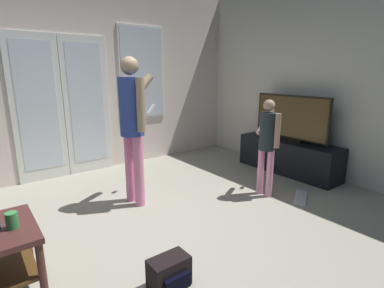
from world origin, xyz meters
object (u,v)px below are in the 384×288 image
object	(u,v)px
backpack	(170,273)
loose_keyboard	(301,197)
tv_stand	(288,157)
flat_screen_tv	(291,118)
person_adult	(133,119)
person_child	(268,139)
cup_near_edge	(12,221)

from	to	relation	value
backpack	loose_keyboard	world-z (taller)	backpack
tv_stand	flat_screen_tv	size ratio (longest dim) A/B	1.30
person_adult	person_child	bearing A→B (deg)	-29.14
person_child	cup_near_edge	size ratio (longest dim) A/B	10.31
tv_stand	cup_near_edge	world-z (taller)	cup_near_edge
flat_screen_tv	loose_keyboard	bearing A→B (deg)	-135.05
tv_stand	loose_keyboard	distance (m)	1.00
flat_screen_tv	person_adult	xyz separation A→B (m)	(-2.32, 0.42, 0.16)
loose_keyboard	tv_stand	bearing A→B (deg)	44.72
tv_stand	person_adult	bearing A→B (deg)	169.65
person_child	tv_stand	bearing A→B (deg)	19.59
loose_keyboard	cup_near_edge	world-z (taller)	cup_near_edge
cup_near_edge	flat_screen_tv	bearing A→B (deg)	5.69
tv_stand	flat_screen_tv	world-z (taller)	flat_screen_tv
person_adult	person_child	xyz separation A→B (m)	(1.37, -0.76, -0.28)
person_adult	tv_stand	bearing A→B (deg)	-10.35
person_child	backpack	world-z (taller)	person_child
tv_stand	person_child	xyz separation A→B (m)	(-0.95, -0.34, 0.46)
tv_stand	person_child	bearing A→B (deg)	-160.41
cup_near_edge	person_adult	bearing A→B (deg)	30.97
tv_stand	cup_near_edge	bearing A→B (deg)	-174.38
backpack	loose_keyboard	bearing A→B (deg)	8.33
tv_stand	backpack	xyz separation A→B (m)	(-2.78, -0.99, -0.13)
person_child	loose_keyboard	xyz separation A→B (m)	(0.26, -0.34, -0.70)
tv_stand	cup_near_edge	distance (m)	3.65
flat_screen_tv	cup_near_edge	bearing A→B (deg)	-174.31
tv_stand	person_adult	world-z (taller)	person_adult
tv_stand	backpack	size ratio (longest dim) A/B	5.41
backpack	cup_near_edge	xyz separation A→B (m)	(-0.84, 0.63, 0.41)
person_adult	backpack	bearing A→B (deg)	-108.12
flat_screen_tv	loose_keyboard	distance (m)	1.27
flat_screen_tv	person_adult	size ratio (longest dim) A/B	0.72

